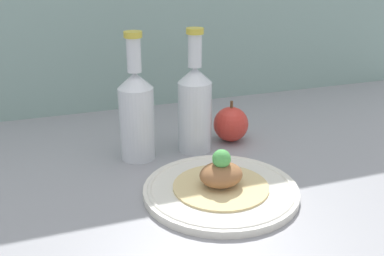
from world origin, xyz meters
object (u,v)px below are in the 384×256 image
at_px(plated_food, 222,177).
at_px(cider_bottle_left, 137,112).
at_px(cider_bottle_right, 195,105).
at_px(apple, 231,124).
at_px(plate, 222,190).

height_order(plated_food, cider_bottle_left, cider_bottle_left).
height_order(cider_bottle_right, apple, cider_bottle_right).
xyz_separation_m(plated_food, cider_bottle_left, (-0.11, 0.21, 0.07)).
distance_m(cider_bottle_left, cider_bottle_right, 0.13).
bearing_deg(plated_food, cider_bottle_right, 84.04).
bearing_deg(cider_bottle_left, plated_food, -62.44).
xyz_separation_m(cider_bottle_right, apple, (0.10, 0.02, -0.06)).
relative_size(plate, apple, 2.92).
bearing_deg(cider_bottle_right, plate, -95.96).
xyz_separation_m(plate, cider_bottle_right, (0.02, 0.21, 0.10)).
xyz_separation_m(cider_bottle_left, apple, (0.23, 0.02, -0.06)).
bearing_deg(cider_bottle_right, cider_bottle_left, 180.00).
distance_m(cider_bottle_right, apple, 0.12).
relative_size(cider_bottle_right, apple, 2.78).
relative_size(plated_food, cider_bottle_left, 0.65).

